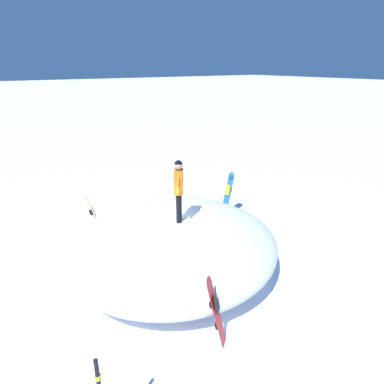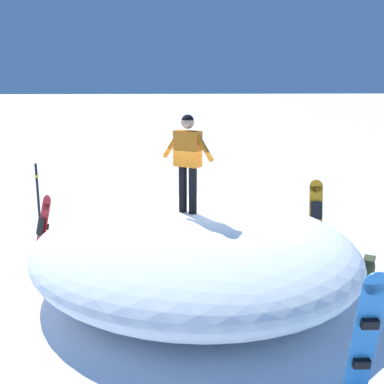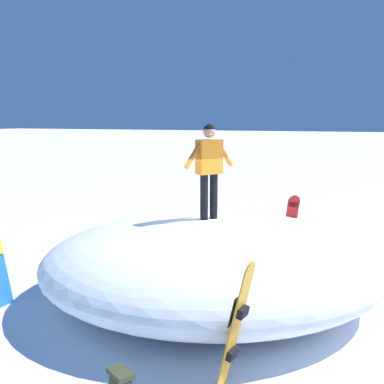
{
  "view_description": "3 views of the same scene",
  "coord_description": "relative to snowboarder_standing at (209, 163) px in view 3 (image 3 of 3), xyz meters",
  "views": [
    {
      "loc": [
        7.55,
        -3.81,
        5.36
      ],
      "look_at": [
        0.97,
        0.68,
        2.32
      ],
      "focal_mm": 31.59,
      "sensor_mm": 36.0,
      "label": 1
    },
    {
      "loc": [
        1.03,
        8.35,
        3.65
      ],
      "look_at": [
        0.53,
        0.26,
        1.73
      ],
      "focal_mm": 44.43,
      "sensor_mm": 36.0,
      "label": 2
    },
    {
      "loc": [
        -6.95,
        -2.52,
        3.17
      ],
      "look_at": [
        0.47,
        0.76,
        1.91
      ],
      "focal_mm": 43.84,
      "sensor_mm": 36.0,
      "label": 3
    }
  ],
  "objects": [
    {
      "name": "snowboard_primary_upright",
      "position": [
        -2.74,
        -1.44,
        -1.57
      ],
      "size": [
        0.32,
        0.43,
        1.63
      ],
      "color": "orange",
      "rests_on": "ground"
    },
    {
      "name": "snow_mound",
      "position": [
        -0.1,
        -0.12,
        -1.71
      ],
      "size": [
        7.86,
        7.98,
        1.42
      ],
      "primitive_type": "ellipsoid",
      "rotation": [
        0.0,
        0.0,
        0.54
      ],
      "color": "white",
      "rests_on": "ground"
    },
    {
      "name": "ground",
      "position": [
        -0.62,
        -0.5,
        -2.42
      ],
      "size": [
        240.0,
        240.0,
        0.0
      ],
      "primitive_type": "plane",
      "color": "white"
    },
    {
      "name": "snowboard_tertiary_upright",
      "position": [
        2.73,
        -0.88,
        -1.63
      ],
      "size": [
        0.49,
        0.47,
        1.53
      ],
      "color": "red",
      "rests_on": "ground"
    },
    {
      "name": "snowboarder_standing",
      "position": [
        0.0,
        0.0,
        0.0
      ],
      "size": [
        0.87,
        0.65,
        1.67
      ],
      "color": "black",
      "rests_on": "snow_mound"
    }
  ]
}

